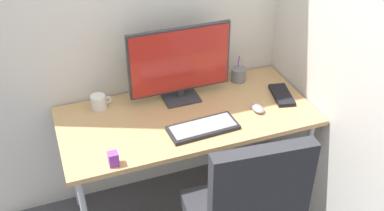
{
  "coord_description": "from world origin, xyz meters",
  "views": [
    {
      "loc": [
        -0.72,
        -2.05,
        2.27
      ],
      "look_at": [
        0.01,
        -0.07,
        0.85
      ],
      "focal_mm": 43.22,
      "sensor_mm": 36.0,
      "label": 1
    }
  ],
  "objects_px": {
    "notebook": "(282,95)",
    "coffee_mug": "(99,102)",
    "pen_holder": "(238,74)",
    "monitor": "(180,63)",
    "desk_clamp_accessory": "(113,159)",
    "keyboard": "(203,128)",
    "mouse": "(258,109)"
  },
  "relations": [
    {
      "from": "keyboard",
      "to": "notebook",
      "type": "bearing_deg",
      "value": 14.17
    },
    {
      "from": "mouse",
      "to": "monitor",
      "type": "bearing_deg",
      "value": 138.12
    },
    {
      "from": "pen_holder",
      "to": "desk_clamp_accessory",
      "type": "xyz_separation_m",
      "value": [
        -0.92,
        -0.53,
        -0.01
      ]
    },
    {
      "from": "desk_clamp_accessory",
      "to": "notebook",
      "type": "bearing_deg",
      "value": 13.49
    },
    {
      "from": "monitor",
      "to": "desk_clamp_accessory",
      "type": "xyz_separation_m",
      "value": [
        -0.51,
        -0.46,
        -0.2
      ]
    },
    {
      "from": "mouse",
      "to": "coffee_mug",
      "type": "bearing_deg",
      "value": 153.87
    },
    {
      "from": "coffee_mug",
      "to": "pen_holder",
      "type": "bearing_deg",
      "value": 0.55
    },
    {
      "from": "monitor",
      "to": "pen_holder",
      "type": "distance_m",
      "value": 0.46
    },
    {
      "from": "monitor",
      "to": "desk_clamp_accessory",
      "type": "height_order",
      "value": "monitor"
    },
    {
      "from": "mouse",
      "to": "notebook",
      "type": "bearing_deg",
      "value": 18.61
    },
    {
      "from": "pen_holder",
      "to": "desk_clamp_accessory",
      "type": "height_order",
      "value": "pen_holder"
    },
    {
      "from": "monitor",
      "to": "notebook",
      "type": "xyz_separation_m",
      "value": [
        0.58,
        -0.2,
        -0.23
      ]
    },
    {
      "from": "pen_holder",
      "to": "notebook",
      "type": "xyz_separation_m",
      "value": [
        0.17,
        -0.27,
        -0.03
      ]
    },
    {
      "from": "pen_holder",
      "to": "notebook",
      "type": "bearing_deg",
      "value": -58.31
    },
    {
      "from": "monitor",
      "to": "desk_clamp_accessory",
      "type": "bearing_deg",
      "value": -137.65
    },
    {
      "from": "coffee_mug",
      "to": "desk_clamp_accessory",
      "type": "distance_m",
      "value": 0.52
    },
    {
      "from": "mouse",
      "to": "coffee_mug",
      "type": "xyz_separation_m",
      "value": [
        -0.85,
        0.35,
        0.03
      ]
    },
    {
      "from": "coffee_mug",
      "to": "monitor",
      "type": "bearing_deg",
      "value": -6.72
    },
    {
      "from": "notebook",
      "to": "keyboard",
      "type": "bearing_deg",
      "value": -153.29
    },
    {
      "from": "pen_holder",
      "to": "keyboard",
      "type": "bearing_deg",
      "value": -134.4
    },
    {
      "from": "desk_clamp_accessory",
      "to": "pen_holder",
      "type": "bearing_deg",
      "value": 29.84
    },
    {
      "from": "monitor",
      "to": "coffee_mug",
      "type": "xyz_separation_m",
      "value": [
        -0.48,
        0.06,
        -0.2
      ]
    },
    {
      "from": "keyboard",
      "to": "coffee_mug",
      "type": "distance_m",
      "value": 0.64
    },
    {
      "from": "notebook",
      "to": "mouse",
      "type": "bearing_deg",
      "value": -144.75
    },
    {
      "from": "monitor",
      "to": "mouse",
      "type": "relative_size",
      "value": 6.18
    },
    {
      "from": "pen_holder",
      "to": "desk_clamp_accessory",
      "type": "relative_size",
      "value": 2.23
    },
    {
      "from": "coffee_mug",
      "to": "keyboard",
      "type": "bearing_deg",
      "value": -39.34
    },
    {
      "from": "mouse",
      "to": "notebook",
      "type": "height_order",
      "value": "mouse"
    },
    {
      "from": "keyboard",
      "to": "desk_clamp_accessory",
      "type": "xyz_separation_m",
      "value": [
        -0.52,
        -0.12,
        0.02
      ]
    },
    {
      "from": "coffee_mug",
      "to": "desk_clamp_accessory",
      "type": "height_order",
      "value": "coffee_mug"
    },
    {
      "from": "keyboard",
      "to": "desk_clamp_accessory",
      "type": "bearing_deg",
      "value": -167.26
    },
    {
      "from": "notebook",
      "to": "coffee_mug",
      "type": "relative_size",
      "value": 1.91
    }
  ]
}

